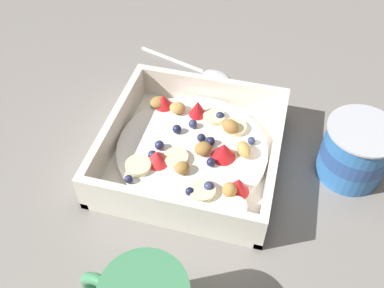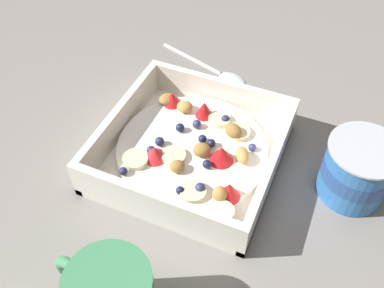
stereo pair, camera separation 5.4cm
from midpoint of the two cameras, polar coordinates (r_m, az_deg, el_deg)
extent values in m
plane|color=gray|center=(0.56, -1.32, -2.99)|extent=(2.40, 2.40, 0.00)
cube|color=white|center=(0.56, -2.76, -1.86)|extent=(0.22, 0.22, 0.01)
cube|color=white|center=(0.58, -12.99, 1.71)|extent=(0.22, 0.01, 0.06)
cube|color=white|center=(0.53, 8.17, -2.47)|extent=(0.22, 0.01, 0.06)
cube|color=white|center=(0.62, 0.00, 6.82)|extent=(0.01, 0.20, 0.06)
cube|color=white|center=(0.49, -6.50, -9.38)|extent=(0.01, 0.20, 0.06)
cylinder|color=white|center=(0.55, -2.81, -1.03)|extent=(0.20, 0.20, 0.01)
cylinder|color=beige|center=(0.53, -5.11, -2.06)|extent=(0.03, 0.03, 0.01)
cylinder|color=beige|center=(0.50, -1.71, -6.57)|extent=(0.04, 0.04, 0.01)
cylinder|color=#F4EAB7|center=(0.49, 2.65, -8.77)|extent=(0.03, 0.03, 0.01)
cylinder|color=beige|center=(0.57, 3.11, 2.14)|extent=(0.04, 0.04, 0.01)
cylinder|color=beige|center=(0.53, -10.25, -3.11)|extent=(0.05, 0.05, 0.01)
cylinder|color=beige|center=(0.58, -0.05, 3.62)|extent=(0.03, 0.03, 0.01)
cone|color=red|center=(0.53, 1.34, -1.18)|extent=(0.03, 0.03, 0.02)
cone|color=red|center=(0.58, -1.89, 4.78)|extent=(0.03, 0.03, 0.02)
cone|color=red|center=(0.49, 3.19, -5.81)|extent=(0.03, 0.03, 0.02)
cone|color=red|center=(0.60, -6.49, 5.73)|extent=(0.04, 0.04, 0.02)
cone|color=red|center=(0.53, -7.71, -1.91)|extent=(0.04, 0.04, 0.02)
sphere|color=#23284C|center=(0.58, 1.15, 3.69)|extent=(0.01, 0.01, 0.01)
sphere|color=#23284C|center=(0.54, -7.32, -0.31)|extent=(0.01, 0.01, 0.01)
sphere|color=navy|center=(0.57, -2.62, 2.61)|extent=(0.01, 0.01, 0.01)
sphere|color=#191E3D|center=(0.55, -0.26, 0.25)|extent=(0.01, 0.01, 0.01)
sphere|color=navy|center=(0.50, -0.81, -5.96)|extent=(0.01, 0.01, 0.01)
sphere|color=#191E3D|center=(0.52, -0.39, -2.66)|extent=(0.01, 0.01, 0.01)
sphere|color=#191E3D|center=(0.55, -1.54, 0.70)|extent=(0.01, 0.01, 0.01)
sphere|color=#23284C|center=(0.54, -8.29, -1.64)|extent=(0.01, 0.01, 0.01)
sphere|color=#191E3D|center=(0.50, -3.02, -6.74)|extent=(0.01, 0.01, 0.01)
sphere|color=#23284C|center=(0.52, -11.63, -4.86)|extent=(0.01, 0.01, 0.01)
sphere|color=navy|center=(0.55, 5.30, 0.29)|extent=(0.01, 0.01, 0.01)
sphere|color=#191E3D|center=(0.56, -4.83, 1.88)|extent=(0.01, 0.01, 0.01)
ellipsoid|color=olive|center=(0.53, -1.62, -0.75)|extent=(0.03, 0.03, 0.02)
ellipsoid|color=tan|center=(0.53, 4.18, -0.89)|extent=(0.03, 0.03, 0.02)
ellipsoid|color=#AD7F42|center=(0.49, 1.99, -6.43)|extent=(0.02, 0.02, 0.02)
ellipsoid|color=olive|center=(0.52, -4.38, -3.42)|extent=(0.03, 0.03, 0.01)
ellipsoid|color=olive|center=(0.60, -7.23, 5.56)|extent=(0.03, 0.03, 0.01)
ellipsoid|color=tan|center=(0.59, -4.64, 4.79)|extent=(0.03, 0.03, 0.01)
ellipsoid|color=olive|center=(0.56, 2.49, 2.22)|extent=(0.03, 0.03, 0.02)
ellipsoid|color=silver|center=(0.69, 1.04, 9.30)|extent=(0.04, 0.06, 0.01)
cylinder|color=silver|center=(0.73, -4.90, 11.46)|extent=(0.04, 0.12, 0.01)
cylinder|color=#3370B7|center=(0.55, 18.73, -1.23)|extent=(0.08, 0.08, 0.08)
cylinder|color=#2D5193|center=(0.55, 18.82, -0.97)|extent=(0.08, 0.08, 0.02)
cylinder|color=#B7BCC6|center=(0.52, 19.77, 1.63)|extent=(0.09, 0.09, 0.00)
camera|label=1|loc=(0.03, -92.87, -3.17)|focal=39.22mm
camera|label=2|loc=(0.03, 87.13, 3.17)|focal=39.22mm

